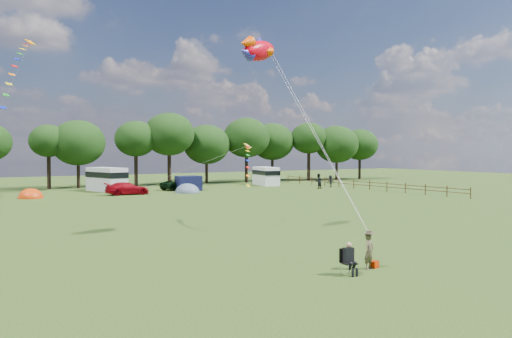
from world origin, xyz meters
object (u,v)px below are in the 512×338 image
campervan_d (266,175)px  tent_greyblue (187,193)px  kite_flyer (369,251)px  walker_b (330,181)px  car_c (127,189)px  campervan_c (107,179)px  tent_orange (31,198)px  camp_chair (348,255)px  walker_a (318,181)px  car_d (180,184)px  fish_kite (256,50)px

campervan_d → tent_greyblue: size_ratio=1.74×
kite_flyer → walker_b: bearing=32.2°
car_c → walker_b: size_ratio=2.96×
campervan_c → tent_orange: (-9.68, -5.48, -1.52)m
tent_greyblue → campervan_c: bearing=134.3°
camp_chair → walker_a: (29.65, 40.39, 0.17)m
car_c → camp_chair: bearing=174.0°
kite_flyer → camp_chair: 1.54m
kite_flyer → walker_a: bearing=34.1°
campervan_d → walker_a: bearing=-158.1°
campervan_c → tent_orange: 11.23m
tent_orange → camp_chair: (4.51, -45.10, 0.79)m
car_d → fish_kite: bearing=152.9°
camp_chair → car_c: bearing=92.0°
car_c → fish_kite: bearing=176.5°
kite_flyer → fish_kite: fish_kite is taller
car_d → tent_orange: car_d is taller
kite_flyer → car_c: bearing=64.0°
car_d → campervan_c: 8.91m
campervan_c → tent_greyblue: campervan_c is taller
tent_orange → walker_b: bearing=-4.5°
tent_greyblue → fish_kite: (-9.56, -31.12, 11.18)m
fish_kite → kite_flyer: bearing=-119.7°
tent_orange → fish_kite: (7.42, -33.12, 11.18)m
car_d → walker_b: size_ratio=3.17×
car_d → tent_greyblue: size_ratio=1.57×
car_d → tent_greyblue: bearing=156.0°
campervan_d → walker_b: bearing=-135.5°
campervan_d → fish_kite: fish_kite is taller
tent_greyblue → campervan_d: bearing=24.5°
fish_kite → walker_b: 43.88m
walker_a → walker_b: 3.82m
tent_orange → kite_flyer: 45.13m
kite_flyer → walker_a: (28.16, 40.02, 0.21)m
camp_chair → walker_a: size_ratio=0.69×
tent_greyblue → camp_chair: (-12.47, -43.10, 0.79)m
tent_orange → tent_greyblue: size_ratio=0.89×
car_d → kite_flyer: 49.06m
car_c → walker_a: (24.10, -3.71, 0.28)m
tent_greyblue → fish_kite: 34.42m
car_d → kite_flyer: (-12.13, -47.53, 0.08)m
campervan_d → car_d: bearing=109.7°
car_c → campervan_d: campervan_d is taller
campervan_d → tent_greyblue: bearing=125.5°
car_c → tent_orange: (-10.06, 1.00, -0.68)m
car_c → tent_orange: bearing=85.5°
tent_greyblue → walker_a: 17.42m
campervan_d → fish_kite: (-24.88, -38.09, 9.82)m
campervan_c → car_d: bearing=-121.3°
kite_flyer → walker_b: (31.55, 41.76, 0.02)m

